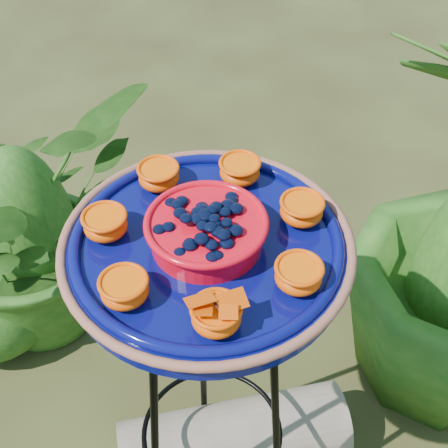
{
  "coord_description": "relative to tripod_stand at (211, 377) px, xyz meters",
  "views": [
    {
      "loc": [
        0.02,
        -0.58,
        1.69
      ],
      "look_at": [
        -0.01,
        0.15,
        0.98
      ],
      "focal_mm": 50.0,
      "sensor_mm": 36.0,
      "label": 1
    }
  ],
  "objects": [
    {
      "name": "shrub_back_left",
      "position": [
        -0.58,
        0.61,
        -0.15
      ],
      "size": [
        0.92,
        0.95,
        0.81
      ],
      "primitive_type": "imported",
      "rotation": [
        0.0,
        0.0,
        1.04
      ],
      "color": "#1C4B14",
      "rests_on": "ground"
    },
    {
      "name": "driftwood_log",
      "position": [
        0.05,
        0.09,
        -0.46
      ],
      "size": [
        0.64,
        0.34,
        0.2
      ],
      "primitive_type": "cylinder",
      "rotation": [
        0.0,
        1.57,
        0.24
      ],
      "color": "gray",
      "rests_on": "ground"
    },
    {
      "name": "tripod_stand",
      "position": [
        0.0,
        0.0,
        0.0
      ],
      "size": [
        0.39,
        0.39,
        0.92
      ],
      "rotation": [
        0.0,
        0.0,
        0.19
      ],
      "color": "black",
      "rests_on": "ground"
    },
    {
      "name": "feeder_dish",
      "position": [
        0.0,
        -0.0,
        0.4
      ],
      "size": [
        0.54,
        0.54,
        0.11
      ],
      "rotation": [
        0.0,
        0.0,
        0.19
      ],
      "color": "#070B57",
      "rests_on": "tripod_stand"
    }
  ]
}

